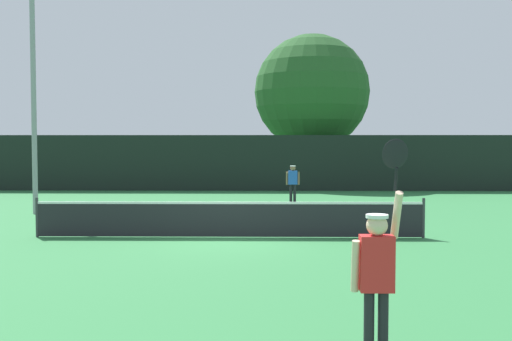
% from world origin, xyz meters
% --- Properties ---
extents(ground_plane, '(120.00, 120.00, 0.00)m').
position_xyz_m(ground_plane, '(0.00, 0.00, 0.00)').
color(ground_plane, '#2D723D').
extents(tennis_net, '(10.44, 0.08, 1.07)m').
position_xyz_m(tennis_net, '(0.00, 0.00, 0.51)').
color(tennis_net, '#232328').
rests_on(tennis_net, ground).
extents(perimeter_fence, '(31.06, 0.12, 2.94)m').
position_xyz_m(perimeter_fence, '(0.00, 15.37, 1.47)').
color(perimeter_fence, black).
rests_on(perimeter_fence, ground).
extents(player_serving, '(0.68, 0.40, 2.59)m').
position_xyz_m(player_serving, '(2.23, -9.04, 1.15)').
color(player_serving, red).
rests_on(player_serving, ground).
extents(player_receiving, '(0.57, 0.23, 1.58)m').
position_xyz_m(player_receiving, '(2.13, 9.15, 0.96)').
color(player_receiving, blue).
rests_on(player_receiving, ground).
extents(tennis_ball, '(0.07, 0.07, 0.07)m').
position_xyz_m(tennis_ball, '(-0.91, 3.16, 0.03)').
color(tennis_ball, '#CCE033').
rests_on(tennis_ball, ground).
extents(light_pole, '(1.18, 0.28, 8.80)m').
position_xyz_m(light_pole, '(-7.24, 5.15, 4.97)').
color(light_pole, gray).
rests_on(light_pole, ground).
extents(large_tree, '(6.77, 6.77, 8.91)m').
position_xyz_m(large_tree, '(3.72, 19.32, 5.51)').
color(large_tree, brown).
rests_on(large_tree, ground).
extents(parked_car_near, '(2.24, 4.34, 1.69)m').
position_xyz_m(parked_car_near, '(1.79, 22.67, 0.78)').
color(parked_car_near, '#B7B7BC').
rests_on(parked_car_near, ground).
extents(parked_car_mid, '(1.92, 4.20, 1.69)m').
position_xyz_m(parked_car_mid, '(9.55, 22.57, 0.78)').
color(parked_car_mid, white).
rests_on(parked_car_mid, ground).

